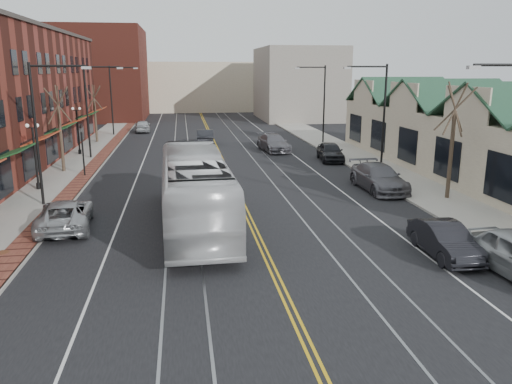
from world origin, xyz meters
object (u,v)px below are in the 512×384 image
object	(u,v)px
parked_suv	(65,215)
parked_car_c	(379,178)
transit_bus	(195,190)
parked_car_d	(330,152)
parked_car_b	(444,240)

from	to	relation	value
parked_suv	parked_car_c	bearing A→B (deg)	-169.52
transit_bus	parked_car_d	world-z (taller)	transit_bus
parked_car_b	parked_car_d	xyz separation A→B (m)	(1.80, 22.76, 0.08)
parked_car_b	parked_car_c	distance (m)	11.92
parked_car_b	parked_car_c	bearing A→B (deg)	83.00
transit_bus	parked_car_c	distance (m)	13.53
parked_car_b	parked_suv	bearing A→B (deg)	161.19
transit_bus	parked_car_b	size ratio (longest dim) A/B	3.04
transit_bus	parked_car_c	world-z (taller)	transit_bus
parked_car_b	parked_car_d	distance (m)	22.83
transit_bus	parked_car_b	distance (m)	11.94
parked_car_c	parked_car_d	world-z (taller)	parked_car_c
parked_suv	parked_car_c	distance (m)	19.40
transit_bus	parked_car_b	bearing A→B (deg)	148.75
parked_suv	transit_bus	bearing A→B (deg)	170.48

